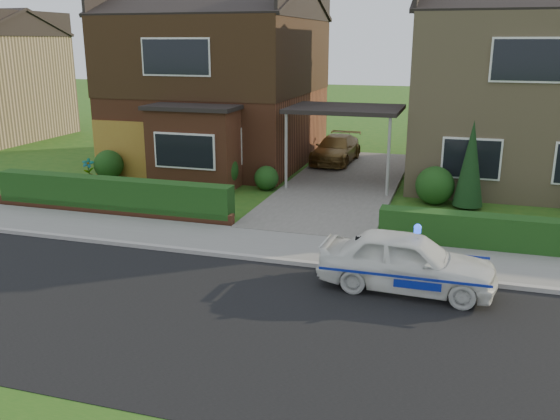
% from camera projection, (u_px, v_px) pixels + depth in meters
% --- Properties ---
extents(ground, '(120.00, 120.00, 0.00)m').
position_uv_depth(ground, '(227.00, 321.00, 10.87)').
color(ground, '#225416').
rests_on(ground, ground).
extents(road, '(60.00, 6.00, 0.02)m').
position_uv_depth(road, '(227.00, 321.00, 10.87)').
color(road, black).
rests_on(road, ground).
extents(kerb, '(60.00, 0.16, 0.12)m').
position_uv_depth(kerb, '(276.00, 261.00, 13.66)').
color(kerb, '#9E9993').
rests_on(kerb, ground).
extents(sidewalk, '(60.00, 2.00, 0.10)m').
position_uv_depth(sidewalk, '(289.00, 247.00, 14.62)').
color(sidewalk, slate).
rests_on(sidewalk, ground).
extents(driveway, '(3.80, 12.00, 0.12)m').
position_uv_depth(driveway, '(343.00, 184.00, 20.96)').
color(driveway, '#666059').
rests_on(driveway, ground).
extents(house_left, '(7.50, 9.53, 7.25)m').
position_uv_depth(house_left, '(220.00, 69.00, 24.22)').
color(house_left, brown).
rests_on(house_left, ground).
extents(house_right, '(7.50, 8.06, 7.25)m').
position_uv_depth(house_right, '(523.00, 78.00, 21.10)').
color(house_right, tan).
rests_on(house_right, ground).
extents(carport_link, '(3.80, 3.00, 2.77)m').
position_uv_depth(carport_link, '(345.00, 110.00, 20.21)').
color(carport_link, black).
rests_on(carport_link, ground).
extents(garage_door, '(2.20, 0.10, 2.10)m').
position_uv_depth(garage_door, '(120.00, 149.00, 22.05)').
color(garage_door, '#946120').
rests_on(garage_door, ground).
extents(dwarf_wall, '(7.70, 0.25, 0.36)m').
position_uv_depth(dwarf_wall, '(110.00, 210.00, 17.32)').
color(dwarf_wall, brown).
rests_on(dwarf_wall, ground).
extents(hedge_left, '(7.50, 0.55, 0.90)m').
position_uv_depth(hedge_left, '(114.00, 214.00, 17.51)').
color(hedge_left, '#113512').
rests_on(hedge_left, ground).
extents(hedge_right, '(7.50, 0.55, 0.80)m').
position_uv_depth(hedge_right, '(536.00, 255.00, 14.16)').
color(hedge_right, '#113512').
rests_on(hedge_right, ground).
extents(shrub_left_far, '(1.08, 1.08, 1.08)m').
position_uv_depth(shrub_left_far, '(109.00, 165.00, 21.84)').
color(shrub_left_far, '#113512').
rests_on(shrub_left_far, ground).
extents(shrub_left_mid, '(1.32, 1.32, 1.32)m').
position_uv_depth(shrub_left_mid, '(220.00, 170.00, 20.36)').
color(shrub_left_mid, '#113512').
rests_on(shrub_left_mid, ground).
extents(shrub_left_near, '(0.84, 0.84, 0.84)m').
position_uv_depth(shrub_left_near, '(266.00, 178.00, 20.25)').
color(shrub_left_near, '#113512').
rests_on(shrub_left_near, ground).
extents(shrub_right_near, '(1.20, 1.20, 1.20)m').
position_uv_depth(shrub_right_near, '(435.00, 185.00, 18.45)').
color(shrub_right_near, '#113512').
rests_on(shrub_right_near, ground).
extents(conifer_a, '(0.90, 0.90, 2.60)m').
position_uv_depth(conifer_a, '(470.00, 167.00, 17.79)').
color(conifer_a, black).
rests_on(conifer_a, ground).
extents(police_car, '(3.28, 3.64, 1.38)m').
position_uv_depth(police_car, '(407.00, 262.00, 12.07)').
color(police_car, white).
rests_on(police_car, ground).
extents(driveway_car, '(1.66, 3.77, 1.08)m').
position_uv_depth(driveway_car, '(336.00, 149.00, 24.30)').
color(driveway_car, brown).
rests_on(driveway_car, driveway).
extents(potted_plant_a, '(0.52, 0.44, 0.83)m').
position_uv_depth(potted_plant_a, '(89.00, 170.00, 21.51)').
color(potted_plant_a, gray).
rests_on(potted_plant_a, ground).
extents(potted_plant_b, '(0.48, 0.48, 0.69)m').
position_uv_depth(potted_plant_b, '(219.00, 181.00, 20.14)').
color(potted_plant_b, gray).
rests_on(potted_plant_b, ground).
extents(potted_plant_c, '(0.57, 0.57, 0.75)m').
position_uv_depth(potted_plant_c, '(166.00, 201.00, 17.50)').
color(potted_plant_c, gray).
rests_on(potted_plant_c, ground).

